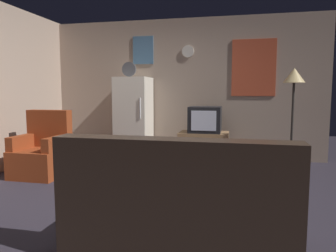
% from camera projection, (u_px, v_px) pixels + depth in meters
% --- Properties ---
extents(ground_plane, '(12.00, 12.00, 0.00)m').
position_uv_depth(ground_plane, '(145.00, 197.00, 3.71)').
color(ground_plane, '#2D2833').
extents(wall_with_art, '(5.20, 0.12, 2.58)m').
position_uv_depth(wall_with_art, '(182.00, 89.00, 5.94)').
color(wall_with_art, tan).
rests_on(wall_with_art, ground_plane).
extents(fridge, '(0.60, 0.62, 1.77)m').
position_uv_depth(fridge, '(134.00, 118.00, 5.82)').
color(fridge, silver).
rests_on(fridge, ground_plane).
extents(tv_stand, '(0.84, 0.53, 0.54)m').
position_uv_depth(tv_stand, '(204.00, 148.00, 5.43)').
color(tv_stand, '#9E754C').
rests_on(tv_stand, ground_plane).
extents(crt_tv, '(0.54, 0.51, 0.44)m').
position_uv_depth(crt_tv, '(205.00, 119.00, 5.38)').
color(crt_tv, black).
rests_on(crt_tv, tv_stand).
extents(standing_lamp, '(0.32, 0.32, 1.59)m').
position_uv_depth(standing_lamp, '(294.00, 84.00, 4.67)').
color(standing_lamp, '#332D28').
rests_on(standing_lamp, ground_plane).
extents(coffee_table, '(0.72, 0.72, 0.42)m').
position_uv_depth(coffee_table, '(134.00, 172.00, 4.02)').
color(coffee_table, '#9E754C').
rests_on(coffee_table, ground_plane).
extents(wine_glass, '(0.05, 0.05, 0.15)m').
position_uv_depth(wine_glass, '(131.00, 150.00, 3.97)').
color(wine_glass, silver).
rests_on(wine_glass, coffee_table).
extents(mug_ceramic_white, '(0.08, 0.08, 0.09)m').
position_uv_depth(mug_ceramic_white, '(133.00, 153.00, 3.93)').
color(mug_ceramic_white, silver).
rests_on(mug_ceramic_white, coffee_table).
extents(remote_control, '(0.15, 0.06, 0.02)m').
position_uv_depth(remote_control, '(131.00, 156.00, 3.91)').
color(remote_control, black).
rests_on(remote_control, coffee_table).
extents(armchair, '(0.68, 0.68, 0.96)m').
position_uv_depth(armchair, '(43.00, 153.00, 4.66)').
color(armchair, maroon).
rests_on(armchair, ground_plane).
extents(couch, '(1.70, 0.80, 0.92)m').
position_uv_depth(couch, '(179.00, 213.00, 2.41)').
color(couch, '#38281E').
rests_on(couch, ground_plane).
extents(book_stack, '(0.22, 0.17, 0.10)m').
position_uv_depth(book_stack, '(244.00, 165.00, 5.13)').
color(book_stack, tan).
rests_on(book_stack, ground_plane).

